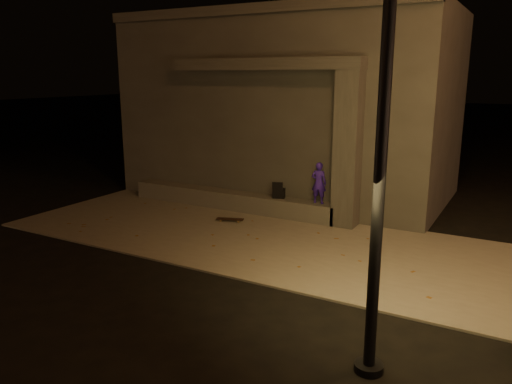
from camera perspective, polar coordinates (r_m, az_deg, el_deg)
The scene contains 9 objects.
ground at distance 9.68m, azimuth -7.21°, elevation -8.27°, with size 120.00×120.00×0.00m, color black.
sidewalk at distance 11.24m, azimuth -1.16°, elevation -4.94°, with size 11.00×4.40×0.04m, color slate.
building at distance 15.15m, azimuth 4.20°, elevation 9.77°, with size 9.00×5.10×5.22m.
ledge at distance 13.35m, azimuth -2.93°, elevation -0.89°, with size 6.00×0.55×0.45m, color #55524D.
column at distance 11.69m, azimuth 10.45°, elevation 4.73°, with size 0.55×0.55×3.60m, color #3A3734.
canopy at distance 12.49m, azimuth 1.02°, elevation 14.42°, with size 5.00×0.70×0.28m, color #3A3734.
skateboarder at distance 12.07m, azimuth 7.19°, elevation 1.04°, with size 0.37×0.24×1.01m, color #371AAF.
backpack at distance 12.58m, azimuth 2.64°, elevation -0.05°, with size 0.34×0.27×0.42m.
skateboard at distance 12.17m, azimuth -2.98°, elevation -3.12°, with size 0.68×0.38×0.07m.
Camera 1 is at (5.40, -7.20, 3.55)m, focal length 35.00 mm.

